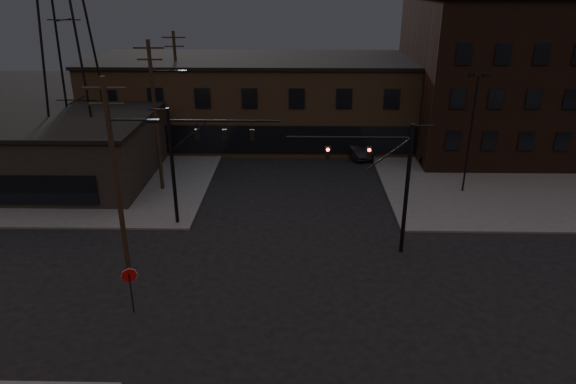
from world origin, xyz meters
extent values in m
plane|color=black|center=(0.00, 0.00, 0.00)|extent=(140.00, 140.00, 0.00)
cube|color=#474744|center=(22.00, 22.00, 0.07)|extent=(30.00, 30.00, 0.15)
cube|color=#474744|center=(-22.00, 22.00, 0.07)|extent=(30.00, 30.00, 0.15)
cube|color=brown|center=(0.00, 28.00, 4.00)|extent=(40.00, 12.00, 8.00)
cube|color=black|center=(22.00, 26.00, 7.00)|extent=(22.00, 16.00, 14.00)
cube|color=black|center=(-20.00, 16.00, 2.50)|extent=(16.00, 12.00, 5.00)
cylinder|color=black|center=(6.50, 4.50, 4.00)|extent=(0.24, 0.24, 8.00)
cylinder|color=black|center=(3.00, 4.50, 7.20)|extent=(7.00, 0.14, 0.14)
cube|color=#FF140C|center=(4.17, 4.50, 6.30)|extent=(0.28, 0.22, 0.70)
cube|color=#FF140C|center=(1.83, 4.50, 6.30)|extent=(0.28, 0.22, 0.70)
cylinder|color=black|center=(-8.00, 8.00, 4.00)|extent=(0.24, 0.24, 8.00)
cylinder|color=black|center=(-4.50, 8.00, 7.20)|extent=(7.00, 0.14, 0.14)
cube|color=black|center=(-6.25, 8.00, 6.30)|extent=(0.28, 0.22, 0.70)
cube|color=black|center=(-4.50, 8.00, 6.30)|extent=(0.28, 0.22, 0.70)
cube|color=black|center=(-2.75, 8.00, 6.30)|extent=(0.28, 0.22, 0.70)
cylinder|color=black|center=(-8.00, -2.00, 1.10)|extent=(0.06, 0.06, 2.20)
cylinder|color=maroon|center=(-8.00, -1.98, 2.10)|extent=(0.72, 0.33, 0.76)
cylinder|color=black|center=(-9.50, 2.00, 5.50)|extent=(0.28, 0.28, 11.00)
cube|color=black|center=(-9.50, 2.00, 10.40)|extent=(2.20, 0.12, 0.12)
cube|color=black|center=(-9.50, 2.00, 9.60)|extent=(1.80, 0.12, 0.12)
cube|color=black|center=(-7.20, 2.00, 8.75)|extent=(0.60, 0.25, 0.18)
cylinder|color=black|center=(-10.50, 14.00, 5.75)|extent=(0.28, 0.28, 11.50)
cube|color=black|center=(-10.50, 14.00, 10.90)|extent=(2.20, 0.12, 0.12)
cube|color=black|center=(-10.50, 14.00, 10.10)|extent=(1.80, 0.12, 0.12)
cube|color=black|center=(-8.20, 14.00, 9.25)|extent=(0.60, 0.25, 0.18)
cylinder|color=black|center=(-11.50, 26.00, 5.50)|extent=(0.28, 0.28, 11.00)
cube|color=black|center=(-11.50, 26.00, 10.40)|extent=(2.20, 0.12, 0.12)
cube|color=black|center=(-11.50, 26.00, 9.60)|extent=(1.80, 0.12, 0.12)
cylinder|color=black|center=(13.00, 14.00, 4.50)|extent=(0.14, 0.14, 9.00)
cube|color=black|center=(12.50, 14.00, 9.05)|extent=(0.50, 0.28, 0.18)
cube|color=black|center=(13.50, 14.00, 9.05)|extent=(0.50, 0.28, 0.18)
cylinder|color=black|center=(19.00, 19.00, 4.50)|extent=(0.14, 0.14, 9.00)
cube|color=black|center=(18.50, 19.00, 9.05)|extent=(0.50, 0.28, 0.18)
cube|color=black|center=(19.50, 19.00, 9.05)|extent=(0.50, 0.28, 0.18)
imported|color=black|center=(13.25, 19.72, 0.94)|extent=(4.89, 2.56, 1.59)
imported|color=silver|center=(19.94, 22.75, 0.88)|extent=(5.40, 3.81, 1.45)
imported|color=black|center=(5.50, 22.88, 0.81)|extent=(3.05, 5.23, 1.63)
camera|label=1|loc=(0.16, -23.22, 15.41)|focal=32.00mm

